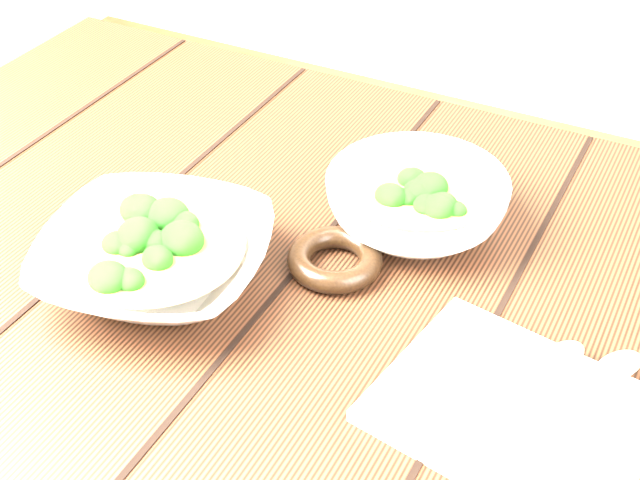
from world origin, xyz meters
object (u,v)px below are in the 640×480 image
(soup_bowl_front, at_px, (155,257))
(soup_bowl_back, at_px, (416,200))
(table, at_px, (312,365))
(napkin, at_px, (514,410))
(trivet, at_px, (335,259))

(soup_bowl_front, bearing_deg, soup_bowl_back, 46.43)
(table, distance_m, soup_bowl_front, 0.21)
(table, relative_size, napkin, 5.57)
(trivet, bearing_deg, table, -116.01)
(table, bearing_deg, soup_bowl_front, -152.21)
(soup_bowl_back, bearing_deg, soup_bowl_front, -133.57)
(table, distance_m, soup_bowl_back, 0.21)
(trivet, distance_m, napkin, 0.24)
(table, bearing_deg, trivet, 63.99)
(soup_bowl_back, bearing_deg, trivet, -113.02)
(trivet, xyz_separation_m, napkin, (0.22, -0.10, -0.01))
(soup_bowl_back, distance_m, trivet, 0.11)
(napkin, bearing_deg, trivet, 164.05)
(trivet, bearing_deg, napkin, -25.44)
(table, relative_size, trivet, 12.52)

